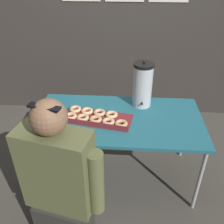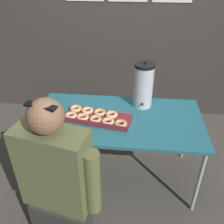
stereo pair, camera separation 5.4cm
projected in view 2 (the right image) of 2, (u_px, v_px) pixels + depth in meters
name	position (u px, v px, depth m)	size (l,w,h in m)	color
ground_plane	(117.00, 174.00, 2.60)	(12.00, 12.00, 0.00)	#4C473F
back_wall	(127.00, 23.00, 3.05)	(6.00, 0.11, 2.43)	#38332D
folding_table	(118.00, 122.00, 2.24)	(1.49, 0.79, 0.71)	#236675
donut_box	(96.00, 117.00, 2.19)	(0.63, 0.35, 0.05)	maroon
coffee_urn	(143.00, 85.00, 2.29)	(0.18, 0.21, 0.44)	silver
cell_phone	(41.00, 132.00, 2.04)	(0.08, 0.14, 0.01)	black
person_seated	(58.00, 186.00, 1.71)	(0.62, 0.34, 1.29)	#33332D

